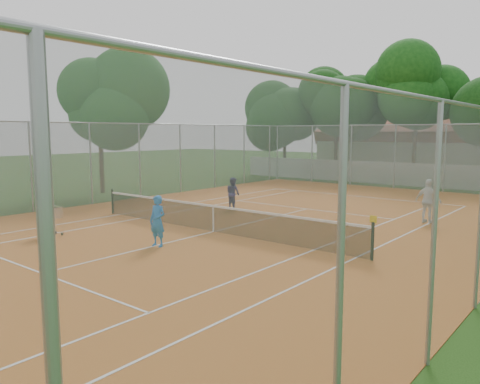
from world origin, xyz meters
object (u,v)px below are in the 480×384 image
Objects in this scene: tennis_net at (213,218)px; player_far_left at (233,193)px; clubhouse at (425,148)px; ball_hopper at (53,220)px; player_far_right at (428,201)px; player_near at (157,221)px.

player_far_left is (-2.63, 4.23, 0.25)m from tennis_net.
clubhouse is 33.04m from ball_hopper.
player_near is at bearing 67.11° from player_far_right.
clubhouse reaches higher than ball_hopper.
tennis_net is 2.68m from player_near.
ball_hopper reaches higher than tennis_net.
tennis_net is at bearing 57.51° from player_far_right.
player_far_right reaches higher than tennis_net.
player_near is (2.09, -31.67, -1.38)m from clubhouse.
clubhouse is at bearing 93.95° from tennis_net.
player_far_left reaches higher than ball_hopper.
tennis_net is at bearing 29.45° from ball_hopper.
clubhouse is 24.82m from player_far_left.
player_far_right reaches higher than ball_hopper.
clubhouse is 23.70m from player_far_right.
tennis_net is 4.98m from player_far_left.
player_far_right is 1.58× the size of ball_hopper.
player_far_right is at bearing 54.22° from player_near.
clubhouse reaches higher than tennis_net.
player_near is 0.93× the size of player_far_right.
clubhouse is 10.29× the size of player_near.
player_far_right is (8.02, 2.30, 0.12)m from player_far_left.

